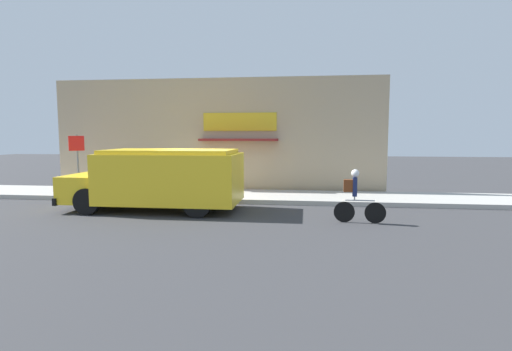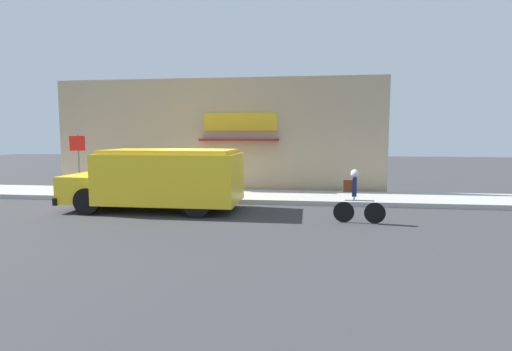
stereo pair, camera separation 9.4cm
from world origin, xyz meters
The scene contains 7 objects.
ground_plane centered at (0.00, 0.00, 0.00)m, with size 70.00×70.00×0.00m, color #38383A.
sidewalk centered at (0.00, 1.41, 0.09)m, with size 28.00×2.83×0.18m.
storefront centered at (0.03, 3.09, 2.53)m, with size 14.89×0.88×5.05m.
school_bus centered at (-0.84, -1.50, 1.10)m, with size 5.89×2.84×2.07m.
cyclist centered at (5.48, -2.63, 0.80)m, with size 1.49×0.23×1.57m.
stop_sign_post centered at (-5.19, 0.75, 1.78)m, with size 0.45×0.45×2.39m.
trash_bin centered at (-3.88, 1.66, 0.60)m, with size 0.59×0.59×0.85m.
Camera 2 is at (4.13, -14.38, 2.56)m, focal length 28.00 mm.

